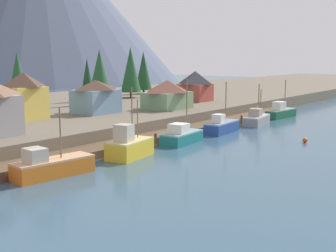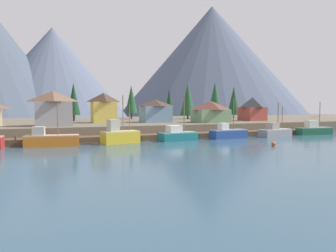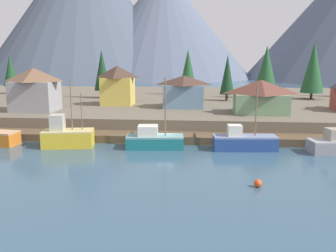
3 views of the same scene
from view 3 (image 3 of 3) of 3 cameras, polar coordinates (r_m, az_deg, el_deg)
The scene contains 19 objects.
ground_plane at distance 68.11m, azimuth 1.10°, elevation 0.65°, with size 400.00×400.00×1.00m, color #335166.
dock at distance 50.31m, azimuth -0.46°, elevation -1.75°, with size 80.00×4.00×1.60m.
shoreline_bank at distance 79.69m, azimuth 1.76°, elevation 3.38°, with size 400.00×56.00×2.50m, color #665B4C.
mountain_west_peak at distance 206.15m, azimuth -12.55°, elevation 17.17°, with size 103.43×103.43×71.47m, color #475160.
mountain_central_peak at distance 200.21m, azimuth -0.69°, elevation 15.12°, with size 90.01×90.01×54.12m, color slate.
fishing_boat_yellow at distance 48.82m, azimuth -15.04°, elevation -1.48°, with size 6.55×4.01×8.19m.
fishing_boat_teal at distance 46.55m, azimuth -2.15°, elevation -2.07°, with size 7.20×3.45×8.74m.
fishing_boat_blue at distance 46.59m, azimuth 11.41°, elevation -2.30°, with size 7.77×3.15×7.86m.
house_blue at distance 64.64m, azimuth 2.43°, elevation 5.28°, with size 7.05×5.79×5.45m.
house_grey at distance 64.12m, azimuth -19.51°, elevation 5.29°, with size 7.09×5.73×6.85m.
house_green at distance 59.64m, azimuth 13.83°, elevation 4.40°, with size 8.30×6.25×5.15m.
house_yellow at distance 68.67m, azimuth -7.62°, elevation 6.16°, with size 5.71×4.96×6.98m.
conifer_near_left at distance 80.38m, azimuth -9.95°, elevation 8.29°, with size 3.34×3.34×9.93m.
conifer_mid_left at distance 82.13m, azimuth 21.09°, elevation 8.25°, with size 4.59×4.59×11.48m.
conifer_back_left at distance 80.80m, azimuth 14.63°, elevation 8.27°, with size 4.84×4.84×10.80m.
conifer_back_right at distance 74.93m, azimuth 8.95°, elevation 7.68°, with size 2.79×2.79×8.96m.
conifer_centre at distance 85.32m, azimuth 3.05°, elevation 8.74°, with size 3.64×3.64×10.18m.
conifer_far_left at distance 95.39m, azimuth -22.72°, elevation 7.74°, with size 3.34×3.34×8.90m.
channel_buoy at distance 34.00m, azimuth 13.44°, elevation -8.42°, with size 0.70×0.70×0.70m, color #E04C19.
Camera 3 is at (5.07, -46.89, 11.26)m, focal length 40.33 mm.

